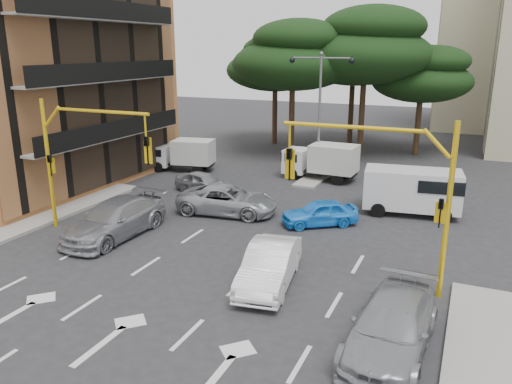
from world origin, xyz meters
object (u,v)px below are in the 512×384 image
at_px(street_lamp_center, 320,93).
at_px(car_silver_cross_a, 227,200).
at_px(signal_mast_right, 393,181).
at_px(van_white, 412,192).
at_px(car_silver_wagon, 115,219).
at_px(car_blue_compact, 320,213).
at_px(box_truck_b, 321,162).
at_px(car_silver_parked, 391,327).
at_px(signal_mast_left, 77,149).
at_px(car_white_hatch, 270,265).
at_px(car_silver_cross_b, 203,183).
at_px(box_truck_a, 182,155).

height_order(street_lamp_center, car_silver_cross_a, street_lamp_center).
xyz_separation_m(signal_mast_right, van_white, (-0.26, 8.74, -2.71)).
bearing_deg(car_silver_wagon, signal_mast_right, 1.30).
distance_m(car_blue_compact, box_truck_b, 8.65).
bearing_deg(car_silver_wagon, car_silver_parked, -15.44).
bearing_deg(signal_mast_left, signal_mast_right, 0.00).
height_order(signal_mast_right, car_silver_wagon, signal_mast_right).
relative_size(car_silver_cross_a, car_silver_parked, 1.00).
height_order(signal_mast_left, car_white_hatch, signal_mast_left).
bearing_deg(car_silver_parked, car_silver_wagon, 165.50).
distance_m(van_white, box_truck_b, 7.81).
bearing_deg(car_white_hatch, signal_mast_right, 11.79).
distance_m(car_blue_compact, car_silver_cross_b, 8.21).
height_order(car_silver_cross_b, box_truck_a, box_truck_a).
height_order(car_silver_cross_b, van_white, van_white).
relative_size(car_white_hatch, car_silver_cross_a, 0.89).
bearing_deg(box_truck_a, car_blue_compact, -131.28).
bearing_deg(car_white_hatch, signal_mast_left, 162.23).
distance_m(signal_mast_right, van_white, 9.16).
xyz_separation_m(car_white_hatch, box_truck_a, (-11.97, 13.48, 0.34)).
distance_m(signal_mast_right, signal_mast_left, 13.61).
distance_m(van_white, box_truck_a, 15.88).
xyz_separation_m(street_lamp_center, car_white_hatch, (2.97, -15.48, -4.69)).
height_order(car_silver_cross_a, van_white, van_white).
relative_size(car_silver_cross_a, box_truck_a, 1.15).
relative_size(car_silver_cross_a, car_silver_cross_b, 1.40).
height_order(car_white_hatch, van_white, van_white).
bearing_deg(car_white_hatch, car_silver_cross_b, 121.44).
bearing_deg(box_truck_b, box_truck_a, 101.62).
relative_size(car_silver_wagon, van_white, 1.19).
bearing_deg(car_blue_compact, signal_mast_right, 2.53).
xyz_separation_m(car_white_hatch, van_white, (3.58, 10.22, 0.43)).
bearing_deg(signal_mast_left, car_silver_parked, -15.00).
relative_size(signal_mast_left, box_truck_a, 1.36).
bearing_deg(box_truck_b, car_white_hatch, -167.59).
bearing_deg(car_silver_wagon, car_blue_compact, 34.59).
distance_m(car_silver_wagon, car_silver_parked, 13.37).
xyz_separation_m(signal_mast_left, car_blue_compact, (9.60, 5.23, -3.27)).
bearing_deg(box_truck_a, car_silver_cross_a, -146.38).
bearing_deg(car_silver_cross_a, car_blue_compact, -94.97).
relative_size(car_blue_compact, van_white, 0.77).
distance_m(car_white_hatch, box_truck_b, 15.21).
xyz_separation_m(car_silver_wagon, car_silver_cross_b, (0.16, 7.68, -0.19)).
relative_size(street_lamp_center, box_truck_b, 1.65).
height_order(car_silver_parked, box_truck_a, box_truck_a).
relative_size(car_silver_cross_a, van_white, 1.08).
xyz_separation_m(car_silver_cross_a, van_white, (8.54, 3.73, 0.47)).
relative_size(car_blue_compact, car_silver_cross_b, 1.00).
bearing_deg(van_white, signal_mast_left, -64.57).
bearing_deg(car_silver_parked, box_truck_a, 139.16).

